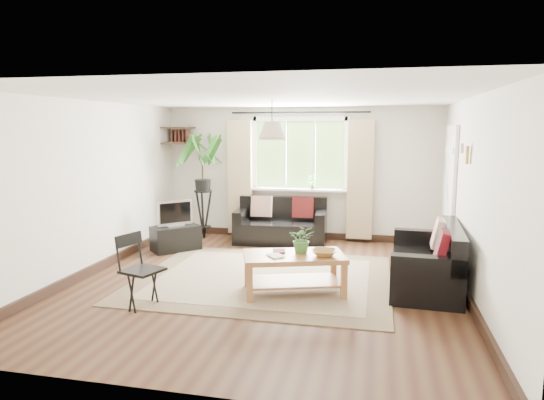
% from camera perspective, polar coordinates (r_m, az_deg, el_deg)
% --- Properties ---
extents(floor, '(5.50, 5.50, 0.00)m').
position_cam_1_polar(floor, '(6.48, -0.78, -9.74)').
color(floor, '#321910').
rests_on(floor, ground).
extents(ceiling, '(5.50, 5.50, 0.00)m').
position_cam_1_polar(ceiling, '(6.17, -0.82, 11.96)').
color(ceiling, white).
rests_on(ceiling, floor).
extents(wall_back, '(5.00, 0.02, 2.40)m').
position_cam_1_polar(wall_back, '(8.89, 3.28, 3.13)').
color(wall_back, silver).
rests_on(wall_back, floor).
extents(wall_front, '(5.00, 0.02, 2.40)m').
position_cam_1_polar(wall_front, '(3.63, -10.84, -4.81)').
color(wall_front, silver).
rests_on(wall_front, floor).
extents(wall_left, '(0.02, 5.50, 2.40)m').
position_cam_1_polar(wall_left, '(7.20, -20.54, 1.36)').
color(wall_left, silver).
rests_on(wall_left, floor).
extents(wall_right, '(0.02, 5.50, 2.40)m').
position_cam_1_polar(wall_right, '(6.15, 22.53, 0.11)').
color(wall_right, silver).
rests_on(wall_right, floor).
extents(rug, '(3.37, 2.89, 0.02)m').
position_cam_1_polar(rug, '(6.66, -0.99, -9.15)').
color(rug, '#C0B294').
rests_on(rug, floor).
extents(window, '(2.50, 0.16, 2.16)m').
position_cam_1_polar(window, '(8.83, 3.25, 5.37)').
color(window, white).
rests_on(window, wall_back).
extents(door, '(0.06, 0.96, 2.06)m').
position_cam_1_polar(door, '(7.83, 20.11, 0.43)').
color(door, silver).
rests_on(door, wall_right).
extents(corner_shelf, '(0.50, 0.50, 0.34)m').
position_cam_1_polar(corner_shelf, '(9.25, -10.96, 7.48)').
color(corner_shelf, black).
rests_on(corner_shelf, wall_back).
extents(pendant_lamp, '(0.36, 0.36, 0.54)m').
position_cam_1_polar(pendant_lamp, '(6.55, 0.00, 8.69)').
color(pendant_lamp, beige).
rests_on(pendant_lamp, ceiling).
extents(wall_sconce, '(0.12, 0.12, 0.28)m').
position_cam_1_polar(wall_sconce, '(6.38, 21.72, 5.31)').
color(wall_sconce, beige).
rests_on(wall_sconce, wall_right).
extents(sofa_back, '(1.64, 0.89, 0.75)m').
position_cam_1_polar(sofa_back, '(8.61, 1.04, -2.58)').
color(sofa_back, black).
rests_on(sofa_back, floor).
extents(sofa_right, '(1.68, 0.91, 0.77)m').
position_cam_1_polar(sofa_right, '(6.50, 17.60, -6.53)').
color(sofa_right, black).
rests_on(sofa_right, floor).
extents(coffee_table, '(1.37, 1.01, 0.50)m').
position_cam_1_polar(coffee_table, '(6.03, 2.59, -8.68)').
color(coffee_table, brown).
rests_on(coffee_table, floor).
extents(table_plant, '(0.33, 0.29, 0.35)m').
position_cam_1_polar(table_plant, '(5.98, 3.59, -4.60)').
color(table_plant, '#356629').
rests_on(table_plant, coffee_table).
extents(bowl, '(0.32, 0.32, 0.08)m').
position_cam_1_polar(bowl, '(5.90, 6.19, -6.18)').
color(bowl, olive).
rests_on(bowl, coffee_table).
extents(book_a, '(0.26, 0.27, 0.02)m').
position_cam_1_polar(book_a, '(5.81, -0.29, -6.66)').
color(book_a, white).
rests_on(book_a, coffee_table).
extents(book_b, '(0.20, 0.24, 0.02)m').
position_cam_1_polar(book_b, '(6.05, 0.13, -6.03)').
color(book_b, '#582A23').
rests_on(book_b, coffee_table).
extents(tv_stand, '(0.85, 0.84, 0.41)m').
position_cam_1_polar(tv_stand, '(8.25, -11.26, -4.43)').
color(tv_stand, black).
rests_on(tv_stand, floor).
extents(tv, '(0.56, 0.55, 0.45)m').
position_cam_1_polar(tv, '(8.17, -11.35, -1.48)').
color(tv, '#A5A5AA').
rests_on(tv, tv_stand).
extents(palm_stand, '(0.89, 0.89, 1.94)m').
position_cam_1_polar(palm_stand, '(8.94, -8.14, 1.59)').
color(palm_stand, black).
rests_on(palm_stand, floor).
extents(folding_chair, '(0.54, 0.54, 0.84)m').
position_cam_1_polar(folding_chair, '(5.71, -14.98, -8.15)').
color(folding_chair, black).
rests_on(folding_chair, floor).
extents(sill_plant, '(0.14, 0.10, 0.27)m').
position_cam_1_polar(sill_plant, '(8.75, 4.76, 2.14)').
color(sill_plant, '#2D6023').
rests_on(sill_plant, window).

